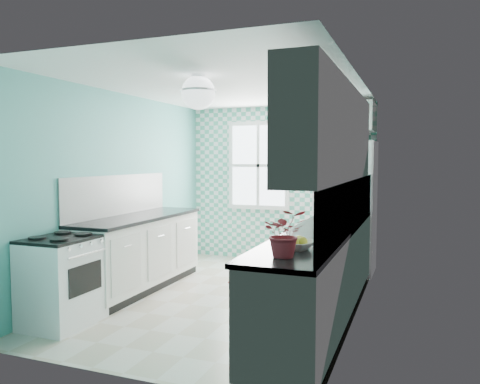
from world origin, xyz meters
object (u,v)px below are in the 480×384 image
at_px(fridge, 346,207).
at_px(microwave, 347,132).
at_px(fruit_bowl, 296,245).
at_px(sink, 336,220).
at_px(ceiling_light, 198,92).
at_px(stove, 62,280).
at_px(potted_plant, 285,233).

height_order(fridge, microwave, microwave).
bearing_deg(microwave, fruit_bowl, 87.60).
bearing_deg(sink, fruit_bowl, -86.61).
xyz_separation_m(ceiling_light, sink, (1.20, 1.21, -1.39)).
xyz_separation_m(stove, fruit_bowl, (2.40, -0.09, 0.52)).
relative_size(stove, potted_plant, 2.44).
height_order(ceiling_light, stove, ceiling_light).
bearing_deg(fruit_bowl, fridge, 91.53).
bearing_deg(potted_plant, stove, 170.49).
bearing_deg(potted_plant, microwave, 91.40).
height_order(fridge, stove, fridge).
distance_m(sink, microwave, 1.81).
height_order(ceiling_light, fruit_bowl, ceiling_light).
distance_m(ceiling_light, potted_plant, 2.00).
bearing_deg(fruit_bowl, potted_plant, -90.00).
bearing_deg(stove, potted_plant, -11.61).
bearing_deg(potted_plant, fridge, 91.40).
bearing_deg(sink, ceiling_light, -131.29).
relative_size(fridge, potted_plant, 5.38).
bearing_deg(microwave, fridge, 49.41).
bearing_deg(fridge, potted_plant, -89.58).
bearing_deg(stove, fridge, 52.75).
distance_m(potted_plant, microwave, 3.80).
relative_size(fridge, stove, 2.20).
relative_size(fruit_bowl, microwave, 0.58).
height_order(stove, potted_plant, potted_plant).
relative_size(ceiling_light, fridge, 0.18).
bearing_deg(fridge, fruit_bowl, -89.45).
height_order(stove, microwave, microwave).
height_order(potted_plant, microwave, microwave).
xyz_separation_m(fridge, potted_plant, (0.09, -3.68, 0.16)).
relative_size(sink, fruit_bowl, 1.77).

